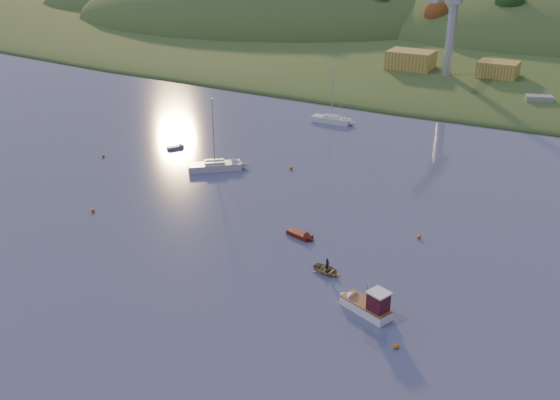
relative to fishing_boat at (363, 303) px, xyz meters
The scene contains 24 objects.
ground 29.21m from the fishing_boat, 134.24° to the right, with size 500.00×500.00×0.00m, color #393E5E.
far_shore 210.07m from the fishing_boat, 95.56° to the left, with size 620.00×220.00×1.50m, color #344E1F.
shore_slope 145.52m from the fishing_boat, 98.05° to the left, with size 640.00×150.00×7.00m, color #344E1F.
hill_left_far 264.96m from the fishing_boat, 132.90° to the left, with size 120.00×100.00×32.00m, color #344E1F.
hill_left 210.36m from the fishing_boat, 121.65° to the left, with size 170.00×140.00×44.00m, color #344E1F.
hill_center 189.37m from the fishing_boat, 93.14° to the left, with size 140.00×120.00×36.00m, color #344E1F.
hillside_trees 165.34m from the fishing_boat, 97.08° to the left, with size 280.00×50.00×32.00m, color #194017, non-canonical shape.
wharf 102.24m from the fishing_boat, 98.65° to the left, with size 42.00×16.00×2.40m, color slate.
shed_west 106.02m from the fishing_boat, 105.53° to the left, with size 11.00×8.00×4.80m, color olive.
shed_east 103.40m from the fishing_boat, 94.09° to the left, with size 9.00×7.00×4.00m, color olive.
dock_crane 100.51m from the fishing_boat, 100.67° to the left, with size 3.20×28.00×20.30m.
fishing_boat is the anchor object (origin of this frame).
sailboat_near 43.73m from the fishing_boat, 144.18° to the left, with size 8.00×7.30×11.59m.
sailboat_far 65.62m from the fishing_boat, 117.27° to the left, with size 7.88×2.52×10.86m.
canoe 8.02m from the fishing_boat, 141.59° to the left, with size 2.48×3.47×0.72m, color #9A8955.
paddler 8.00m from the fishing_boat, 141.59° to the left, with size 0.58×0.38×1.59m, color black.
red_tender 16.69m from the fishing_boat, 137.57° to the left, with size 4.20×2.37×1.36m.
grey_dinghy 56.59m from the fishing_boat, 146.29° to the left, with size 2.91×3.50×1.26m.
work_vessel 87.19m from the fishing_boat, 87.17° to the left, with size 13.32×8.11×3.23m.
buoy_0 6.67m from the fishing_boat, 40.75° to the right, with size 0.50×0.50×0.50m, color orange.
buoy_1 18.19m from the fishing_boat, 89.31° to the left, with size 0.50×0.50×0.50m, color orange.
buoy_2 59.37m from the fishing_boat, 158.73° to the left, with size 0.50×0.50×0.50m, color orange.
buoy_3 40.32m from the fishing_boat, 128.22° to the left, with size 0.50×0.50×0.50m, color orange.
buoy_4 41.25m from the fishing_boat, behind, with size 0.50×0.50×0.50m, color orange.
Camera 1 is at (38.66, -29.78, 35.75)m, focal length 40.00 mm.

